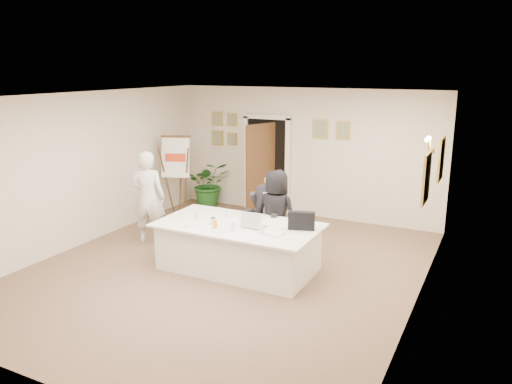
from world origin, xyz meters
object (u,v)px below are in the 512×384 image
Objects in this scene: laptop_bag at (301,221)px; oj_glass at (215,224)px; standing_man at (148,197)px; paper_stack at (273,233)px; seated_man at (270,212)px; potted_palm at (209,184)px; laptop at (254,218)px; flip_chart at (178,180)px; conference_table at (238,247)px; standing_woman at (276,214)px; steel_jug at (213,221)px.

laptop_bag is 1.35m from oj_glass.
standing_man is at bearing 158.36° from oj_glass.
seated_man is at bearing 117.51° from paper_stack.
potted_palm reaches higher than laptop.
standing_man is at bearing -72.20° from flip_chart.
conference_table is 1.69× the size of standing_woman.
potted_palm is 4.17m from laptop.
standing_man is 4.69× the size of laptop.
laptop is (0.20, -0.98, 0.19)m from seated_man.
paper_stack is at bearing -0.50° from steel_jug.
standing_man is 13.44× the size of oj_glass.
flip_chart is 4.28× the size of laptop_bag.
steel_jug is at bearing -57.13° from potted_palm.
paper_stack is at bearing 148.31° from standing_man.
laptop_bag is 0.51m from paper_stack.
steel_jug is at bearing 60.25° from standing_woman.
oj_glass is at bearing 138.61° from standing_man.
potted_palm is at bearing 134.09° from paper_stack.
steel_jug is at bearing 141.76° from standing_man.
laptop is 0.74m from laptop_bag.
potted_palm is at bearing -35.41° from standing_woman.
standing_man is at bearing 159.44° from laptop_bag.
standing_woman is at bearing 93.43° from laptop.
potted_palm is 4.56m from laptop_bag.
flip_chart is at bearing 145.83° from paper_stack.
laptop_bag is 1.42m from steel_jug.
potted_palm reaches higher than steel_jug.
steel_jug is (2.13, -3.29, 0.29)m from potted_palm.
potted_palm reaches higher than oj_glass.
steel_jug is (-0.45, -1.18, 0.11)m from seated_man.
standing_woman is (2.97, -1.29, -0.04)m from flip_chart.
seated_man is 2.30m from standing_man.
standing_woman reaches higher than seated_man.
flip_chart is 1.06m from potted_palm.
laptop is at bearing 2.72° from conference_table.
oj_glass is at bearing -50.09° from steel_jug.
standing_woman is 5.23× the size of paper_stack.
seated_man is at bearing -39.28° from potted_palm.
standing_man is at bearing 161.51° from steel_jug.
potted_palm is (-0.36, 2.70, -0.34)m from standing_man.
oj_glass is (-0.51, -0.36, -0.07)m from laptop.
steel_jug is at bearing -158.25° from laptop.
standing_woman is at bearing -23.53° from flip_chart.
conference_table is 1.16m from laptop_bag.
conference_table is 1.48× the size of flip_chart.
paper_stack is (0.41, -1.00, 0.02)m from standing_woman.
flip_chart reaches higher than laptop.
paper_stack is (0.42, -0.21, -0.12)m from laptop.
potted_palm is at bearing 123.43° from laptop_bag.
conference_table is 3.98m from potted_palm.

